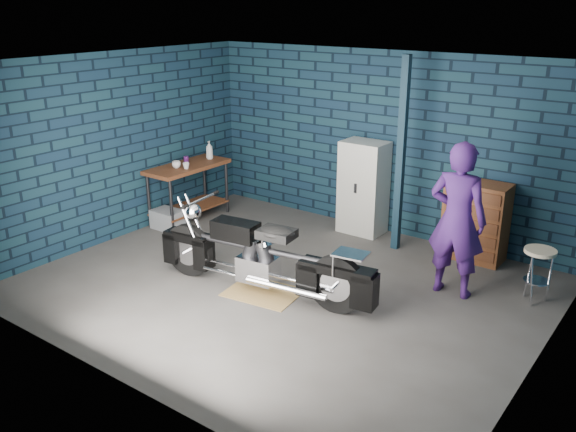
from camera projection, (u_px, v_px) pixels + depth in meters
name	position (u px, v px, depth m)	size (l,w,h in m)	color
ground	(283.00, 286.00, 7.57)	(6.00, 6.00, 0.00)	#4B4946
room_walls	(310.00, 128.00, 7.35)	(6.02, 5.01, 2.71)	#102336
support_post	(401.00, 156.00, 8.29)	(0.10, 0.10, 2.70)	#112736
workbench	(189.00, 192.00, 9.73)	(0.60, 1.40, 0.91)	brown
drip_mat	(263.00, 292.00, 7.41)	(0.87, 0.65, 0.01)	olive
motorcycle	(262.00, 252.00, 7.23)	(2.45, 0.66, 1.08)	black
person	(457.00, 220.00, 7.11)	(0.69, 0.45, 1.88)	#431C6B
storage_bin	(168.00, 219.00, 9.44)	(0.48, 0.34, 0.30)	gray
locker	(363.00, 188.00, 9.12)	(0.66, 0.47, 1.41)	silver
tool_chest	(475.00, 221.00, 8.21)	(0.81, 0.45, 1.08)	brown
shop_stool	(537.00, 276.00, 7.10)	(0.36, 0.36, 0.66)	#C0B091
cup_a	(176.00, 165.00, 9.38)	(0.13, 0.13, 0.11)	#C0B091
cup_b	(186.00, 166.00, 9.34)	(0.10, 0.10, 0.10)	#C0B091
mug_purple	(186.00, 160.00, 9.66)	(0.08, 0.08, 0.11)	#531966
bottle	(209.00, 150.00, 9.88)	(0.11, 0.11, 0.30)	gray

